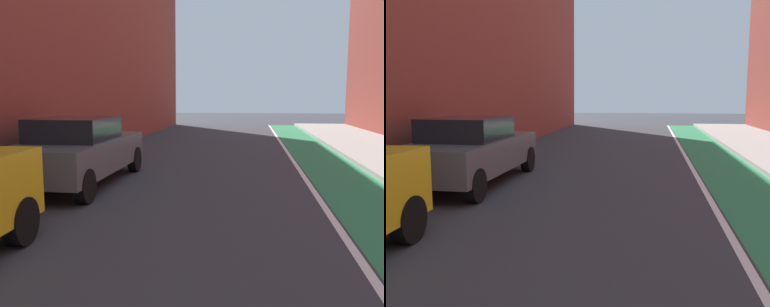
% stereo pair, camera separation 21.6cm
% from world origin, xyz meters
% --- Properties ---
extents(ground_plane, '(85.35, 85.35, 0.00)m').
position_xyz_m(ground_plane, '(0.00, 15.40, 0.00)').
color(ground_plane, '#38383D').
extents(bike_lane_paint, '(1.60, 38.80, 0.00)m').
position_xyz_m(bike_lane_paint, '(3.18, 17.40, 0.00)').
color(bike_lane_paint, '#2D8451').
rests_on(bike_lane_paint, ground).
extents(lane_divider_stripe, '(0.12, 38.80, 0.00)m').
position_xyz_m(lane_divider_stripe, '(2.28, 17.40, 0.00)').
color(lane_divider_stripe, white).
rests_on(lane_divider_stripe, ground).
extents(parked_sedan_gray, '(1.83, 4.58, 1.53)m').
position_xyz_m(parked_sedan_gray, '(-2.93, 15.91, 0.79)').
color(parked_sedan_gray, '#595B60').
rests_on(parked_sedan_gray, ground).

